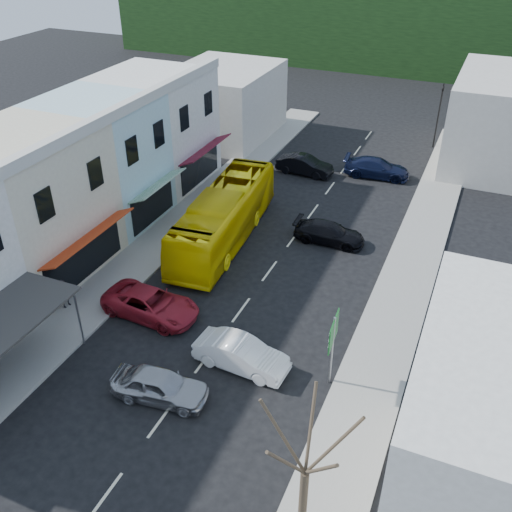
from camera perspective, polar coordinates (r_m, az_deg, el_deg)
The scene contains 18 objects.
ground at distance 27.40m, azimuth -5.02°, elevation -10.12°, with size 120.00×120.00×0.00m, color black.
sidewalk_left at distance 37.50m, azimuth -8.17°, elevation 2.69°, with size 3.00×52.00×0.15m, color gray.
sidewalk_right at distance 33.23m, azimuth 14.78°, elevation -2.42°, with size 3.00×52.00×0.15m, color gray.
shopfront_row at distance 35.03m, azimuth -19.94°, elevation 6.00°, with size 8.25×30.00×8.00m.
distant_block_left at distance 52.07m, azimuth -3.16°, elevation 15.10°, with size 8.00×10.00×6.00m, color #B7B2A8.
distant_block_right at distance 49.86m, azimuth 23.66°, elevation 12.29°, with size 8.00×12.00×7.00m, color #B7B2A8.
hillside at distance 84.26m, azimuth 16.44°, elevation 23.26°, with size 80.00×26.00×14.00m.
bus at distance 35.40m, azimuth -3.19°, elevation 3.82°, with size 2.50×11.60×3.10m, color yellow.
car_silver at distance 25.35m, azimuth -9.59°, elevation -12.69°, with size 1.80×4.40×1.40m, color #A6A5AA.
car_white at distance 26.42m, azimuth -1.49°, elevation -9.87°, with size 1.80×4.40×1.40m, color white.
car_red at distance 29.85m, azimuth -10.47°, elevation -4.75°, with size 1.90×4.60×1.40m, color maroon.
car_black_near at distance 35.81m, azimuth 7.34°, elevation 2.39°, with size 1.84×4.50×1.40m, color black.
car_black_far at distance 44.93m, azimuth 4.89°, elevation 9.02°, with size 1.80×4.40×1.40m, color black.
car_navy_far at distance 45.26m, azimuth 11.98°, elevation 8.59°, with size 1.84×4.50×1.40m, color black.
pedestrian_left at distance 31.27m, azimuth -18.61°, elevation -3.50°, with size 0.60×0.40×1.70m, color black.
direction_sign at distance 25.10m, azimuth 7.59°, elevation -9.42°, with size 0.29×1.67×3.69m, color #0E581A, non-canonical shape.
street_tree at distance 18.45m, azimuth 4.93°, elevation -20.80°, with size 2.82×2.82×7.46m, color #372C1F, non-canonical shape.
traffic_signal at distance 51.60m, azimuth 17.76°, elevation 13.18°, with size 0.63×1.13×5.47m, color black, non-canonical shape.
Camera 1 is at (10.07, -17.54, 18.48)m, focal length 40.00 mm.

